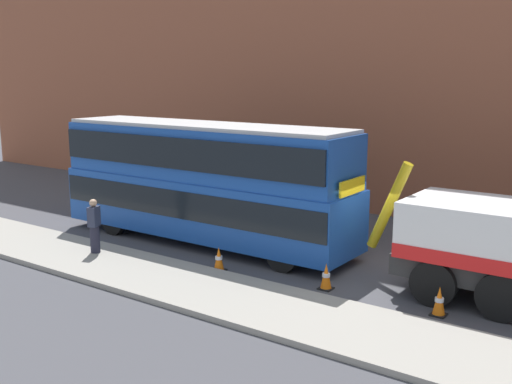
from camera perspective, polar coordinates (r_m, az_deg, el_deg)
The scene contains 8 objects.
ground_plane at distance 18.02m, azimuth 11.84°, elevation -7.50°, with size 120.00×120.00×0.00m, color #424247.
near_kerb at distance 14.47m, azimuth 4.97°, elevation -11.70°, with size 60.00×2.80×0.15m, color gray.
building_facade at distance 24.23m, azimuth 20.03°, elevation 16.12°, with size 60.00×1.50×16.00m.
double_decker_bus at distance 20.36m, azimuth -4.98°, elevation 1.32°, with size 11.05×2.57×4.06m.
pedestrian_onlooker at distance 19.55m, azimuth -15.00°, elevation -3.17°, with size 0.39×0.47×1.71m.
traffic_cone_near_bus at distance 17.78m, azimuth -3.52°, elevation -6.38°, with size 0.36×0.36×0.72m.
traffic_cone_midway at distance 16.39m, azimuth 6.62°, elevation -7.96°, with size 0.36×0.36×0.72m.
traffic_cone_near_truck at distance 15.24m, azimuth 16.89°, elevation -9.88°, with size 0.36×0.36×0.72m.
Camera 1 is at (6.71, -15.73, 5.67)m, focal length 42.43 mm.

